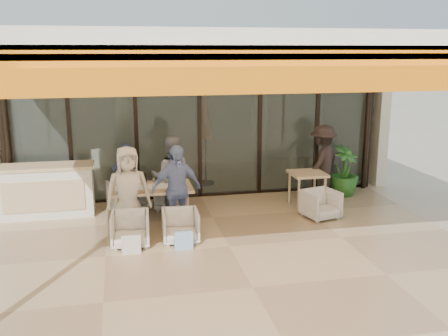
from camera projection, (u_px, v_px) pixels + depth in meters
The scene contains 21 objects.
ground at pixel (229, 248), 8.27m from camera, with size 70.00×70.00×0.00m, color #C6B293.
terrace_floor at pixel (229, 248), 8.27m from camera, with size 8.00×6.00×0.01m, color tan.
terrace_structure at pixel (234, 46), 7.26m from camera, with size 8.00×6.00×3.40m.
glass_storefront at pixel (199, 126), 10.75m from camera, with size 8.08×0.10×3.20m.
interior_block at pixel (185, 89), 12.81m from camera, with size 9.05×3.62×3.52m.
host_counter at pixel (46, 191), 9.70m from camera, with size 1.85×0.65×1.04m.
dining_table at pixel (151, 190), 9.20m from camera, with size 1.50×0.90×0.93m.
chair_far_left at pixel (128, 194), 10.09m from camera, with size 0.68×0.64×0.70m, color silver.
chair_far_right at pixel (169, 193), 10.27m from camera, with size 0.65×0.60×0.66m, color silver.
chair_near_left at pixel (130, 228), 8.29m from camera, with size 0.62×0.58×0.64m, color silver.
chair_near_right at pixel (180, 225), 8.46m from camera, with size 0.60×0.56×0.62m, color silver.
diner_navy at pixel (127, 182), 9.53m from camera, with size 0.54×0.36×1.49m, color #191D38.
diner_grey at pixel (171, 177), 9.68m from camera, with size 0.78×0.61×1.60m, color slate.
diner_cream at pixel (128, 192), 8.66m from camera, with size 0.78×0.51×1.60m, color beige.
diner_periwinkle at pixel (176, 189), 8.83m from camera, with size 0.93×0.39×1.59m, color #6E7AB8.
tote_bag_cream at pixel (131, 245), 7.95m from camera, with size 0.30×0.10×0.34m, color silver.
tote_bag_blue at pixel (184, 241), 8.11m from camera, with size 0.30×0.10×0.34m, color #99BFD8.
side_table at pixel (307, 177), 10.28m from camera, with size 0.70×0.70×0.74m.
side_chair at pixel (321, 203), 9.64m from camera, with size 0.61×0.57×0.63m, color silver.
standing_woman at pixel (323, 162), 10.86m from camera, with size 1.06×0.61×1.63m, color black.
potted_palm at pixel (344, 171), 11.08m from camera, with size 0.64×0.64×1.14m, color #1E5919.
Camera 1 is at (-1.68, -7.55, 3.20)m, focal length 40.00 mm.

